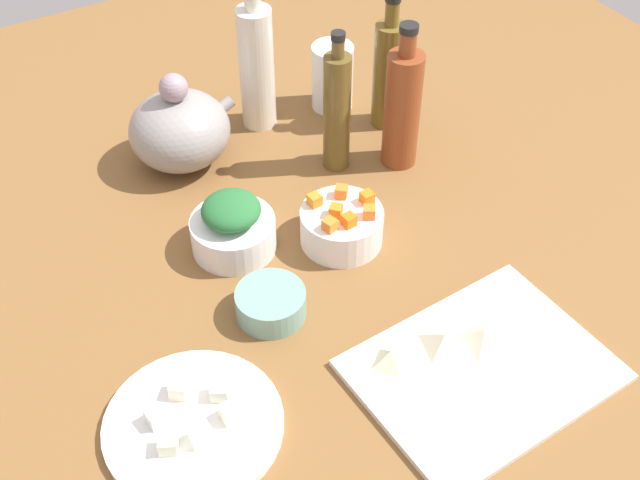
% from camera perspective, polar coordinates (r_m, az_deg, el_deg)
% --- Properties ---
extents(tabletop, '(1.90, 1.90, 0.03)m').
position_cam_1_polar(tabletop, '(1.22, 0.00, -2.21)').
color(tabletop, brown).
rests_on(tabletop, ground).
extents(cutting_board, '(0.33, 0.26, 0.01)m').
position_cam_1_polar(cutting_board, '(1.09, 11.36, -8.99)').
color(cutting_board, silver).
rests_on(cutting_board, tabletop).
extents(plate_tofu, '(0.22, 0.22, 0.01)m').
position_cam_1_polar(plate_tofu, '(1.03, -8.91, -12.75)').
color(plate_tofu, white).
rests_on(plate_tofu, tabletop).
extents(bowl_greens, '(0.13, 0.13, 0.05)m').
position_cam_1_polar(bowl_greens, '(1.22, -6.12, 0.43)').
color(bowl_greens, white).
rests_on(bowl_greens, tabletop).
extents(bowl_carrots, '(0.13, 0.13, 0.06)m').
position_cam_1_polar(bowl_carrots, '(1.22, 1.53, 0.98)').
color(bowl_carrots, white).
rests_on(bowl_carrots, tabletop).
extents(bowl_small_side, '(0.10, 0.10, 0.04)m').
position_cam_1_polar(bowl_small_side, '(1.13, -3.49, -4.49)').
color(bowl_small_side, '#719D8F').
rests_on(bowl_small_side, tabletop).
extents(teapot, '(0.18, 0.17, 0.17)m').
position_cam_1_polar(teapot, '(1.37, -9.86, 7.71)').
color(teapot, gray).
rests_on(teapot, tabletop).
extents(bottle_0, '(0.04, 0.04, 0.25)m').
position_cam_1_polar(bottle_0, '(1.32, 1.20, 9.10)').
color(bottle_0, brown).
rests_on(bottle_0, tabletop).
extents(bottle_1, '(0.06, 0.06, 0.26)m').
position_cam_1_polar(bottle_1, '(1.34, 5.84, 9.31)').
color(bottle_1, brown).
rests_on(bottle_1, tabletop).
extents(bottle_2, '(0.05, 0.05, 0.25)m').
position_cam_1_polar(bottle_2, '(1.43, 4.84, 11.72)').
color(bottle_2, brown).
rests_on(bottle_2, tabletop).
extents(bottle_3, '(0.06, 0.06, 0.27)m').
position_cam_1_polar(bottle_3, '(1.42, -4.51, 12.15)').
color(bottle_3, silver).
rests_on(bottle_3, tabletop).
extents(drinking_glass_0, '(0.08, 0.08, 0.12)m').
position_cam_1_polar(drinking_glass_0, '(1.49, 0.87, 11.44)').
color(drinking_glass_0, white).
rests_on(drinking_glass_0, tabletop).
extents(carrot_cube_0, '(0.03, 0.03, 0.02)m').
position_cam_1_polar(carrot_cube_0, '(1.19, 1.12, 2.07)').
color(carrot_cube_0, orange).
rests_on(carrot_cube_0, bowl_carrots).
extents(carrot_cube_1, '(0.02, 0.02, 0.02)m').
position_cam_1_polar(carrot_cube_1, '(1.19, 3.59, 1.88)').
color(carrot_cube_1, orange).
rests_on(carrot_cube_1, bowl_carrots).
extents(carrot_cube_2, '(0.03, 0.03, 0.02)m').
position_cam_1_polar(carrot_cube_2, '(1.23, 1.51, 3.43)').
color(carrot_cube_2, orange).
rests_on(carrot_cube_2, bowl_carrots).
extents(carrot_cube_3, '(0.02, 0.02, 0.02)m').
position_cam_1_polar(carrot_cube_3, '(1.17, 0.70, 1.08)').
color(carrot_cube_3, orange).
rests_on(carrot_cube_3, bowl_carrots).
extents(carrot_cube_4, '(0.02, 0.02, 0.02)m').
position_cam_1_polar(carrot_cube_4, '(1.21, -0.38, 2.84)').
color(carrot_cube_4, orange).
rests_on(carrot_cube_4, bowl_carrots).
extents(carrot_cube_5, '(0.02, 0.02, 0.02)m').
position_cam_1_polar(carrot_cube_5, '(1.18, 2.18, 1.27)').
color(carrot_cube_5, orange).
rests_on(carrot_cube_5, bowl_carrots).
extents(carrot_cube_6, '(0.02, 0.02, 0.02)m').
position_cam_1_polar(carrot_cube_6, '(1.22, 3.34, 3.01)').
color(carrot_cube_6, orange).
rests_on(carrot_cube_6, bowl_carrots).
extents(chopped_greens_mound, '(0.13, 0.13, 0.04)m').
position_cam_1_polar(chopped_greens_mound, '(1.19, -6.30, 2.11)').
color(chopped_greens_mound, '#276833').
rests_on(chopped_greens_mound, bowl_greens).
extents(tofu_cube_0, '(0.02, 0.02, 0.02)m').
position_cam_1_polar(tofu_cube_0, '(1.00, -8.54, -13.53)').
color(tofu_cube_0, white).
rests_on(tofu_cube_0, plate_tofu).
extents(tofu_cube_1, '(0.03, 0.03, 0.02)m').
position_cam_1_polar(tofu_cube_1, '(1.03, -11.50, -12.13)').
color(tofu_cube_1, white).
rests_on(tofu_cube_1, plate_tofu).
extents(tofu_cube_2, '(0.03, 0.03, 0.02)m').
position_cam_1_polar(tofu_cube_2, '(1.04, -7.11, -10.53)').
color(tofu_cube_2, white).
rests_on(tofu_cube_2, plate_tofu).
extents(tofu_cube_3, '(0.03, 0.03, 0.02)m').
position_cam_1_polar(tofu_cube_3, '(1.05, -9.91, -10.31)').
color(tofu_cube_3, '#F6E2C9').
rests_on(tofu_cube_3, plate_tofu).
extents(tofu_cube_4, '(0.02, 0.02, 0.02)m').
position_cam_1_polar(tofu_cube_4, '(1.02, -6.36, -12.02)').
color(tofu_cube_4, white).
rests_on(tofu_cube_4, plate_tofu).
extents(tofu_cube_5, '(0.03, 0.03, 0.02)m').
position_cam_1_polar(tofu_cube_5, '(1.00, -10.66, -13.98)').
color(tofu_cube_5, '#E6ECC9').
rests_on(tofu_cube_5, plate_tofu).
extents(dumpling_0, '(0.08, 0.08, 0.02)m').
position_cam_1_polar(dumpling_0, '(1.11, 11.46, -6.63)').
color(dumpling_0, beige).
rests_on(dumpling_0, cutting_board).
extents(dumpling_1, '(0.04, 0.04, 0.03)m').
position_cam_1_polar(dumpling_1, '(1.07, 4.98, -8.22)').
color(dumpling_1, beige).
rests_on(dumpling_1, cutting_board).
extents(dumpling_2, '(0.07, 0.07, 0.02)m').
position_cam_1_polar(dumpling_2, '(1.09, 8.75, -7.03)').
color(dumpling_2, beige).
rests_on(dumpling_2, cutting_board).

